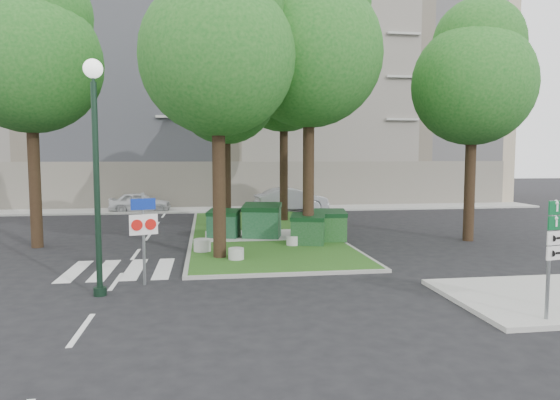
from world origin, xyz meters
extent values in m
plane|color=black|center=(0.00, 0.00, 0.00)|extent=(120.00, 120.00, 0.00)
cube|color=#274A15|center=(0.50, 8.00, 0.06)|extent=(6.00, 16.00, 0.12)
cube|color=gray|center=(0.50, 8.00, 0.05)|extent=(6.30, 16.30, 0.10)
cube|color=#999993|center=(6.50, -3.50, 0.06)|extent=(5.00, 4.00, 0.12)
cube|color=#999993|center=(0.00, 18.50, 0.06)|extent=(42.00, 3.00, 0.12)
cube|color=silver|center=(-3.75, 1.50, 0.01)|extent=(5.00, 3.00, 0.01)
cube|color=tan|center=(0.00, 26.00, 8.00)|extent=(41.00, 12.00, 16.00)
cylinder|color=black|center=(-1.50, 2.50, 3.08)|extent=(0.44, 0.44, 6.16)
sphere|color=#165418|center=(-1.50, 2.50, 6.82)|extent=(5.20, 5.20, 5.20)
sphere|color=#165418|center=(-1.20, 2.70, 8.58)|extent=(3.90, 3.90, 3.90)
cylinder|color=black|center=(2.00, 4.50, 3.36)|extent=(0.44, 0.44, 6.72)
sphere|color=#165418|center=(2.00, 4.50, 7.44)|extent=(5.60, 5.60, 5.60)
sphere|color=#165418|center=(2.30, 4.70, 9.36)|extent=(4.20, 4.20, 4.20)
cylinder|color=black|center=(-1.00, 9.00, 2.94)|extent=(0.44, 0.44, 5.88)
sphere|color=#165418|center=(-1.00, 9.00, 6.51)|extent=(4.80, 4.80, 4.80)
sphere|color=#165418|center=(-0.70, 9.20, 8.19)|extent=(3.60, 3.60, 3.60)
cylinder|color=black|center=(2.20, 12.00, 3.50)|extent=(0.44, 0.44, 7.00)
sphere|color=#165418|center=(2.20, 12.00, 7.75)|extent=(5.80, 5.80, 5.80)
sphere|color=#165418|center=(2.50, 12.20, 9.75)|extent=(4.35, 4.35, 4.35)
cylinder|color=black|center=(-8.50, 6.00, 3.22)|extent=(0.44, 0.44, 6.44)
sphere|color=#165418|center=(-8.50, 6.00, 7.13)|extent=(5.40, 5.40, 5.40)
sphere|color=#165418|center=(-8.20, 6.20, 8.97)|extent=(4.05, 4.05, 4.05)
cylinder|color=black|center=(9.00, 5.00, 2.94)|extent=(0.44, 0.44, 5.88)
sphere|color=#165418|center=(9.00, 5.00, 6.51)|extent=(5.00, 5.00, 5.00)
sphere|color=#165418|center=(9.30, 5.20, 8.19)|extent=(3.75, 3.75, 3.75)
cube|color=#0F381F|center=(-1.22, 6.66, 0.61)|extent=(1.46, 1.21, 0.99)
cube|color=black|center=(-1.22, 6.66, 1.19)|extent=(1.53, 1.28, 0.29)
cube|color=#134121|center=(0.38, 6.38, 0.72)|extent=(1.74, 1.40, 1.20)
cube|color=black|center=(0.38, 6.38, 1.42)|extent=(1.81, 1.48, 0.35)
cube|color=#103715|center=(1.98, 4.49, 0.62)|extent=(1.45, 1.18, 0.99)
cube|color=black|center=(1.98, 4.49, 1.19)|extent=(1.51, 1.25, 0.29)
cube|color=#134014|center=(3.00, 5.19, 0.64)|extent=(1.39, 1.00, 1.04)
cube|color=black|center=(3.00, 5.19, 1.25)|extent=(1.45, 1.07, 0.30)
cylinder|color=#A5A5A0|center=(-2.10, 3.63, 0.34)|extent=(0.62, 0.62, 0.44)
cylinder|color=#A6A6A1|center=(1.37, 4.38, 0.30)|extent=(0.51, 0.51, 0.36)
cylinder|color=#A0A19C|center=(-0.97, 2.03, 0.31)|extent=(0.52, 0.52, 0.37)
cylinder|color=gold|center=(3.20, 10.39, 0.46)|extent=(0.38, 0.38, 0.67)
cylinder|color=black|center=(-4.65, -1.43, 2.69)|extent=(0.15, 0.15, 5.38)
cylinder|color=black|center=(-4.65, -1.43, 0.11)|extent=(0.32, 0.32, 0.22)
sphere|color=white|center=(-4.65, -1.43, 5.70)|extent=(0.47, 0.47, 0.47)
cylinder|color=slate|center=(-3.65, -0.50, 1.28)|extent=(0.10, 0.10, 2.56)
cube|color=navy|center=(-3.65, -0.50, 2.25)|extent=(0.65, 0.24, 0.31)
cube|color=white|center=(-3.65, -0.50, 1.69)|extent=(0.74, 0.27, 0.56)
cylinder|color=red|center=(-3.83, -0.50, 1.69)|extent=(0.30, 0.12, 0.31)
cylinder|color=red|center=(-3.47, -0.50, 1.69)|extent=(0.30, 0.12, 0.31)
cylinder|color=slate|center=(5.16, -5.11, 1.38)|extent=(0.09, 0.09, 2.51)
imported|color=silver|center=(-6.10, 18.02, 0.65)|extent=(3.81, 1.55, 1.30)
imported|color=#95979C|center=(3.50, 17.14, 0.77)|extent=(4.85, 2.22, 1.54)
camera|label=1|loc=(-1.93, -14.46, 3.55)|focal=32.00mm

